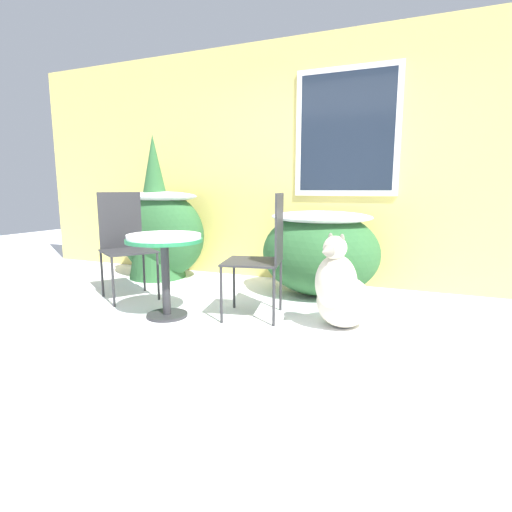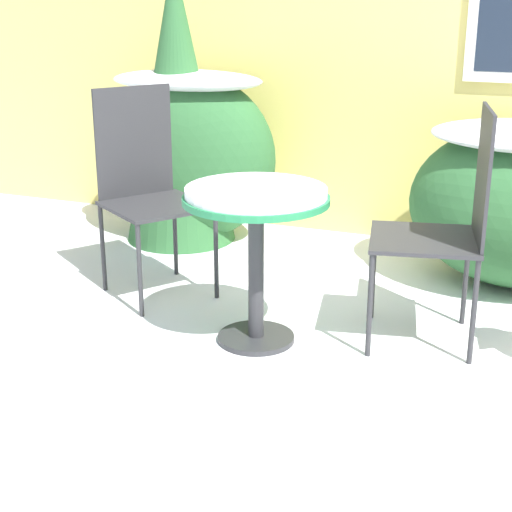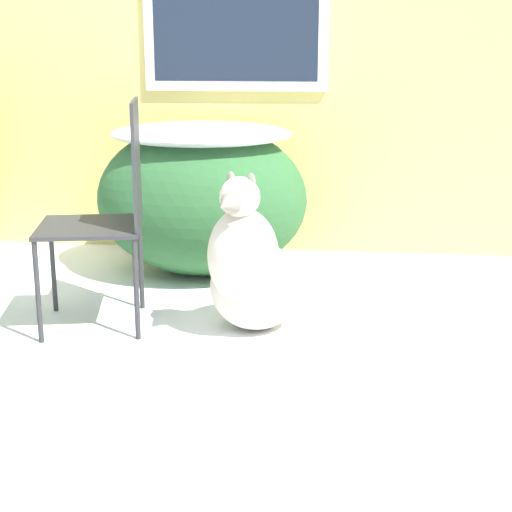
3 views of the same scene
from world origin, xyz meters
The scene contains 7 objects.
ground_plane centered at (0.00, 0.00, 0.00)m, with size 16.00×16.00×0.00m, color white.
house_wall centered at (0.02, 2.20, 1.41)m, with size 8.00×0.10×2.79m.
shrub_left centered at (-1.75, 1.70, 0.57)m, with size 1.15×0.72×1.07m.
evergreen_bush centered at (-1.79, 1.66, 0.87)m, with size 0.70×0.70×1.75m.
patio_table centered at (-0.75, 0.37, 0.59)m, with size 0.65×0.65×0.73m.
patio_chair_near_table centered at (0.04, 0.68, 0.58)m, with size 0.56×0.56×1.07m.
patio_chair_far_side centered at (-1.52, 0.78, 0.58)m, with size 0.66×0.66×1.07m.
Camera 2 is at (0.49, -2.70, 1.54)m, focal length 55.00 mm.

